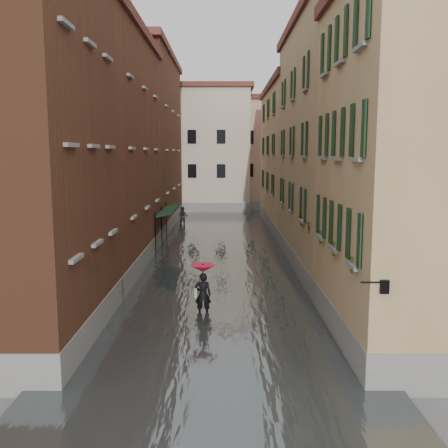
{
  "coord_description": "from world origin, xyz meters",
  "views": [
    {
      "loc": [
        0.27,
        -18.32,
        6.36
      ],
      "look_at": [
        0.28,
        5.19,
        3.0
      ],
      "focal_mm": 40.0,
      "sensor_mm": 36.0,
      "label": 1
    }
  ],
  "objects": [
    {
      "name": "ground",
      "position": [
        0.0,
        0.0,
        0.0
      ],
      "size": [
        120.0,
        120.0,
        0.0
      ],
      "primitive_type": "plane",
      "color": "#565658",
      "rests_on": "ground"
    },
    {
      "name": "floodwater",
      "position": [
        0.0,
        13.0,
        0.1
      ],
      "size": [
        10.0,
        60.0,
        0.2
      ],
      "primitive_type": "cube",
      "color": "#495051",
      "rests_on": "ground"
    },
    {
      "name": "building_left_mid",
      "position": [
        -7.0,
        9.0,
        6.25
      ],
      "size": [
        6.0,
        14.0,
        12.5
      ],
      "primitive_type": "cube",
      "color": "#59321C",
      "rests_on": "ground"
    },
    {
      "name": "building_left_far",
      "position": [
        -7.0,
        24.0,
        7.0
      ],
      "size": [
        6.0,
        16.0,
        14.0
      ],
      "primitive_type": "cube",
      "color": "brown",
      "rests_on": "ground"
    },
    {
      "name": "building_right_near",
      "position": [
        7.0,
        -2.0,
        5.75
      ],
      "size": [
        6.0,
        8.0,
        11.5
      ],
      "primitive_type": "cube",
      "color": "#9B8050",
      "rests_on": "ground"
    },
    {
      "name": "building_right_mid",
      "position": [
        7.0,
        9.0,
        6.5
      ],
      "size": [
        6.0,
        14.0,
        13.0
      ],
      "primitive_type": "cube",
      "color": "#9F8960",
      "rests_on": "ground"
    },
    {
      "name": "building_right_far",
      "position": [
        7.0,
        24.0,
        5.75
      ],
      "size": [
        6.0,
        16.0,
        11.5
      ],
      "primitive_type": "cube",
      "color": "#9B8050",
      "rests_on": "ground"
    },
    {
      "name": "building_end_cream",
      "position": [
        -3.0,
        38.0,
        6.5
      ],
      "size": [
        12.0,
        9.0,
        13.0
      ],
      "primitive_type": "cube",
      "color": "beige",
      "rests_on": "ground"
    },
    {
      "name": "building_end_pink",
      "position": [
        6.0,
        40.0,
        6.0
      ],
      "size": [
        10.0,
        9.0,
        12.0
      ],
      "primitive_type": "cube",
      "color": "tan",
      "rests_on": "ground"
    },
    {
      "name": "awning_near",
      "position": [
        -3.48,
        13.55,
        2.47
      ],
      "size": [
        1.09,
        3.15,
        2.8
      ],
      "color": "black",
      "rests_on": "ground"
    },
    {
      "name": "awning_far",
      "position": [
        -3.49,
        16.56,
        2.47
      ],
      "size": [
        1.09,
        3.01,
        2.8
      ],
      "color": "black",
      "rests_on": "ground"
    },
    {
      "name": "wall_lantern",
      "position": [
        4.33,
        -6.0,
        3.01
      ],
      "size": [
        0.71,
        0.22,
        0.35
      ],
      "color": "black",
      "rests_on": "ground"
    },
    {
      "name": "window_planters",
      "position": [
        4.12,
        0.6,
        3.51
      ],
      "size": [
        0.59,
        10.44,
        0.84
      ],
      "color": "#9E4533",
      "rests_on": "ground"
    },
    {
      "name": "pedestrian_main",
      "position": [
        -0.55,
        0.57,
        1.25
      ],
      "size": [
        0.96,
        0.96,
        2.06
      ],
      "color": "black",
      "rests_on": "ground"
    },
    {
      "name": "pedestrian_far",
      "position": [
        -3.28,
        24.56,
        0.87
      ],
      "size": [
        0.92,
        0.76,
        1.74
      ],
      "primitive_type": "imported",
      "rotation": [
        0.0,
        0.0,
        -0.12
      ],
      "color": "black",
      "rests_on": "ground"
    }
  ]
}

